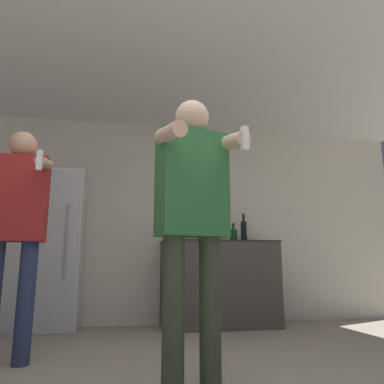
# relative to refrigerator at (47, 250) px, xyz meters

# --- Properties ---
(wall_back) EXTENTS (7.00, 0.06, 2.55)m
(wall_back) POSITION_rel_refrigerator_xyz_m (1.13, 0.36, 0.40)
(wall_back) COLOR beige
(wall_back) RESTS_ON ground_plane
(ceiling_slab) EXTENTS (7.00, 3.63, 0.05)m
(ceiling_slab) POSITION_rel_refrigerator_xyz_m (1.13, -1.22, 1.70)
(ceiling_slab) COLOR silver
(ceiling_slab) RESTS_ON wall_back
(refrigerator) EXTENTS (0.76, 0.69, 1.75)m
(refrigerator) POSITION_rel_refrigerator_xyz_m (0.00, 0.00, 0.00)
(refrigerator) COLOR silver
(refrigerator) RESTS_ON ground_plane
(counter) EXTENTS (1.38, 0.66, 1.00)m
(counter) POSITION_rel_refrigerator_xyz_m (1.98, 0.02, -0.38)
(counter) COLOR #47423D
(counter) RESTS_ON ground_plane
(bottle_brown_liquor) EXTENTS (0.09, 0.09, 0.34)m
(bottle_brown_liquor) POSITION_rel_refrigerator_xyz_m (1.88, 0.01, 0.25)
(bottle_brown_liquor) COLOR black
(bottle_brown_liquor) RESTS_ON counter
(bottle_red_label) EXTENTS (0.09, 0.09, 0.23)m
(bottle_red_label) POSITION_rel_refrigerator_xyz_m (2.17, 0.01, 0.21)
(bottle_red_label) COLOR #194723
(bottle_red_label) RESTS_ON counter
(bottle_tall_gin) EXTENTS (0.07, 0.07, 0.36)m
(bottle_tall_gin) POSITION_rel_refrigerator_xyz_m (2.30, 0.01, 0.26)
(bottle_tall_gin) COLOR black
(bottle_tall_gin) RESTS_ON counter
(person_woman_foreground) EXTENTS (0.55, 0.50, 1.72)m
(person_woman_foreground) POSITION_rel_refrigerator_xyz_m (1.22, -2.27, 0.15)
(person_woman_foreground) COLOR #38422D
(person_woman_foreground) RESTS_ON ground_plane
(person_man_side) EXTENTS (0.48, 0.48, 1.74)m
(person_man_side) POSITION_rel_refrigerator_xyz_m (0.01, -1.43, 0.16)
(person_man_side) COLOR navy
(person_man_side) RESTS_ON ground_plane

